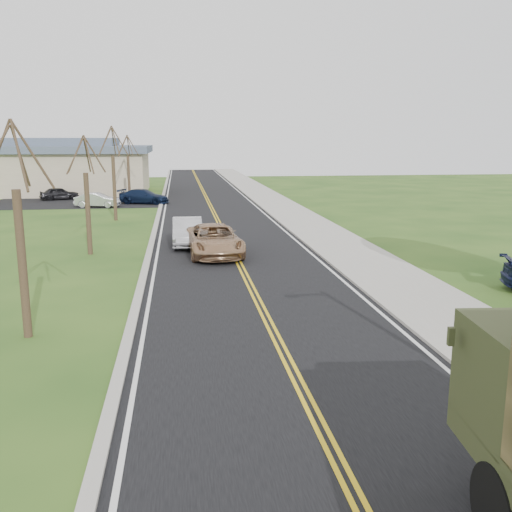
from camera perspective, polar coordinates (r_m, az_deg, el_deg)
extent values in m
cube|color=black|center=(46.62, -4.46, 4.77)|extent=(8.00, 120.00, 0.01)
cube|color=#9E998E|center=(47.03, 0.61, 4.93)|extent=(0.30, 120.00, 0.12)
cube|color=#9E998E|center=(47.32, 2.72, 4.95)|extent=(3.20, 120.00, 0.10)
cube|color=#9E998E|center=(46.57, -9.58, 4.69)|extent=(0.30, 120.00, 0.10)
cylinder|color=#38281C|center=(17.15, -22.33, -0.84)|extent=(0.24, 0.24, 4.20)
cylinder|color=#38281C|center=(16.81, -21.43, 9.43)|extent=(1.01, 0.33, 1.90)
cylinder|color=#38281C|center=(17.39, -22.48, 9.14)|extent=(0.13, 1.29, 1.74)
cylinder|color=#38281C|center=(16.33, -22.59, 9.30)|extent=(0.58, 0.90, 1.90)
cylinder|color=#38281C|center=(28.78, -16.45, 4.04)|extent=(0.24, 0.24, 3.96)
cylinder|color=#38281C|center=(28.62, -15.84, 9.78)|extent=(0.96, 0.32, 1.79)
cylinder|color=#38281C|center=(29.13, -16.53, 9.62)|extent=(0.12, 1.22, 1.65)
cylinder|color=#38281C|center=(28.80, -17.59, 9.69)|extent=(0.93, 0.41, 1.79)
cylinder|color=#38281C|center=(28.18, -17.66, 9.50)|extent=(0.75, 0.99, 1.67)
cylinder|color=#38281C|center=(28.14, -16.38, 9.73)|extent=(0.55, 0.85, 1.80)
cylinder|color=#38281C|center=(40.59, -13.98, 6.59)|extent=(0.24, 0.24, 4.44)
cylinder|color=#38281C|center=(40.54, -13.46, 11.14)|extent=(1.07, 0.35, 2.00)
cylinder|color=#38281C|center=(41.10, -14.05, 11.00)|extent=(0.13, 1.36, 1.84)
cylinder|color=#38281C|center=(40.70, -14.87, 11.08)|extent=(1.03, 0.46, 2.00)
cylinder|color=#38281C|center=(40.00, -14.87, 10.96)|extent=(0.83, 1.10, 1.87)
cylinder|color=#38281C|center=(39.99, -13.86, 11.12)|extent=(0.61, 0.95, 2.01)
cylinder|color=#38281C|center=(52.52, -12.60, 7.53)|extent=(0.24, 0.24, 4.08)
cylinder|color=#38281C|center=(52.49, -12.22, 10.76)|extent=(0.99, 0.33, 1.84)
cylinder|color=#38281C|center=(53.00, -12.65, 10.66)|extent=(0.13, 1.25, 1.69)
cylinder|color=#38281C|center=(52.61, -13.22, 10.72)|extent=(0.95, 0.42, 1.85)
cylinder|color=#38281C|center=(51.97, -13.20, 10.63)|extent=(0.77, 1.02, 1.72)
cylinder|color=#38281C|center=(51.98, -12.49, 10.74)|extent=(0.57, 0.88, 1.85)
cube|color=tan|center=(63.73, -20.02, 7.84)|extent=(20.00, 12.00, 4.20)
cube|color=#475466|center=(63.65, -20.17, 9.99)|extent=(21.00, 13.00, 0.70)
cube|color=#475466|center=(63.64, -20.22, 10.62)|extent=(14.00, 8.00, 0.90)
cube|color=black|center=(53.02, -15.74, 5.21)|extent=(18.00, 10.00, 0.02)
cylinder|color=black|center=(9.07, 23.48, -22.25)|extent=(0.52, 1.28, 1.25)
imported|color=tan|center=(27.65, -4.22, 1.60)|extent=(2.80, 5.48, 1.48)
imported|color=silver|center=(30.39, -6.88, 2.42)|extent=(1.53, 4.38, 1.44)
imported|color=black|center=(56.08, -19.06, 5.93)|extent=(3.73, 2.53, 1.18)
imported|color=silver|center=(49.00, -15.58, 5.41)|extent=(3.79, 1.90, 1.19)
imported|color=black|center=(50.76, -11.14, 5.86)|extent=(4.68, 2.95, 1.26)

